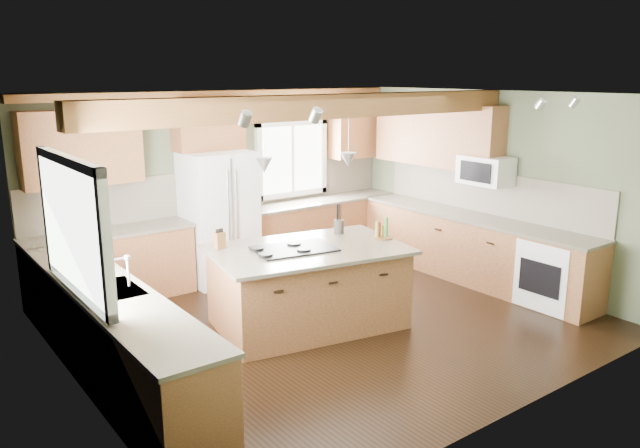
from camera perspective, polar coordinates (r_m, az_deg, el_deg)
floor at (r=7.35m, az=1.02°, el=-8.94°), size 5.60×5.60×0.00m
ceiling at (r=6.79m, az=1.12°, el=11.76°), size 5.60×5.60×0.00m
wall_back at (r=9.02m, az=-8.76°, el=3.78°), size 5.60×0.00×5.60m
wall_left at (r=5.73m, az=-21.64°, el=-2.77°), size 0.00×5.00×5.00m
wall_right at (r=8.92m, az=15.44°, el=3.33°), size 0.00×5.00×5.00m
ceiling_beam at (r=6.87m, az=0.59°, el=10.70°), size 5.55×0.26×0.26m
soffit_trim at (r=8.81m, az=-8.74°, el=11.66°), size 5.55×0.20×0.10m
backsplash_back at (r=9.02m, az=-8.69°, el=3.20°), size 5.58×0.03×0.58m
backsplash_right at (r=8.95m, az=15.09°, el=2.80°), size 0.03×3.70×0.58m
base_cab_back_left at (r=8.27m, az=-18.53°, el=-3.83°), size 2.02×0.60×0.88m
counter_back_left at (r=8.15m, az=-18.78°, el=-0.74°), size 2.06×0.64×0.04m
base_cab_back_right at (r=9.73m, az=0.01°, el=-0.51°), size 2.62×0.60×0.88m
counter_back_right at (r=9.63m, az=0.01°, el=2.14°), size 2.66×0.64×0.04m
base_cab_left at (r=6.14m, az=-18.33°, el=-9.95°), size 0.60×3.70×0.88m
counter_left at (r=5.97m, az=-18.66°, el=-5.90°), size 0.64×3.74×0.04m
base_cab_right at (r=8.91m, az=13.64°, el=-2.26°), size 0.60×3.70×0.88m
counter_right at (r=8.80m, az=13.81°, el=0.63°), size 0.64×3.74×0.04m
upper_cab_back_left at (r=8.03m, az=-21.00°, el=6.51°), size 1.40×0.35×0.90m
upper_cab_over_fridge at (r=8.62m, az=-10.18°, el=8.97°), size 0.96×0.35×0.70m
upper_cab_right at (r=9.27m, az=10.60°, el=8.03°), size 0.35×2.20×0.90m
upper_cab_back_corner at (r=10.08m, az=3.31°, el=8.67°), size 0.90×0.35×0.90m
window_left at (r=5.72m, az=-21.81°, el=-0.22°), size 0.04×1.60×1.05m
window_back at (r=9.55m, az=-2.64°, el=5.99°), size 1.10×0.04×1.00m
sink at (r=5.97m, az=-18.67°, el=-5.85°), size 0.50×0.65×0.03m
faucet at (r=5.98m, az=-17.14°, el=-4.24°), size 0.02×0.02×0.28m
dishwasher at (r=5.04m, az=-13.23°, el=-15.13°), size 0.60×0.60×0.84m
oven at (r=8.18m, az=20.61°, el=-4.26°), size 0.60×0.72×0.84m
microwave at (r=8.68m, az=14.90°, el=4.76°), size 0.40×0.70×0.38m
pendant_left at (r=6.58m, az=-5.13°, el=5.36°), size 0.18×0.18×0.16m
pendant_right at (r=7.00m, az=2.60°, el=5.89°), size 0.18×0.18×0.16m
refrigerator at (r=8.63m, az=-9.22°, el=0.60°), size 0.90×0.74×1.80m
island at (r=7.12m, az=-1.09°, el=-5.90°), size 2.20×1.58×0.88m
island_top at (r=6.98m, az=-1.11°, el=-2.34°), size 2.36×1.74×0.04m
cooktop at (r=6.91m, az=-2.37°, el=-2.27°), size 0.96×0.73×0.02m
knife_block at (r=7.01m, az=-9.15°, el=-1.51°), size 0.12×0.09×0.18m
utensil_crock at (r=7.59m, az=1.73°, el=-0.24°), size 0.17×0.17×0.16m
bottle_tray at (r=7.40m, az=5.71°, el=-0.40°), size 0.31×0.31×0.23m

